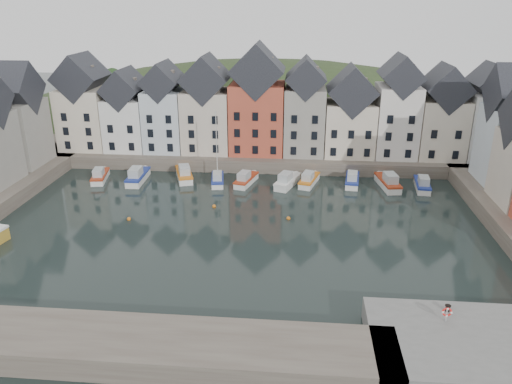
# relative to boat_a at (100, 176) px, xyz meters

# --- Properties ---
(ground) EXTENTS (260.00, 260.00, 0.00)m
(ground) POSITION_rel_boat_a_xyz_m (23.13, -16.88, -0.69)
(ground) COLOR black
(ground) RESTS_ON ground
(far_quay) EXTENTS (90.00, 16.00, 2.00)m
(far_quay) POSITION_rel_boat_a_xyz_m (23.13, 13.12, 0.31)
(far_quay) COLOR brown
(far_quay) RESTS_ON ground
(near_quay) EXTENTS (18.00, 10.00, 2.00)m
(near_quay) POSITION_rel_boat_a_xyz_m (45.13, -36.88, 0.31)
(near_quay) COLOR #60605E
(near_quay) RESTS_ON ground
(near_wall) EXTENTS (50.00, 6.00, 2.00)m
(near_wall) POSITION_rel_boat_a_xyz_m (13.13, -38.88, 0.31)
(near_wall) COLOR brown
(near_wall) RESTS_ON ground
(hillside) EXTENTS (153.60, 70.40, 64.00)m
(hillside) POSITION_rel_boat_a_xyz_m (23.15, 39.12, -18.65)
(hillside) COLOR #28341A
(hillside) RESTS_ON ground
(far_terrace) EXTENTS (72.37, 8.16, 17.78)m
(far_terrace) POSITION_rel_boat_a_xyz_m (26.34, 11.12, 8.19)
(far_terrace) COLOR beige
(far_terrace) RESTS_ON far_quay
(mooring_buoys) EXTENTS (20.50, 5.50, 0.50)m
(mooring_buoys) POSITION_rel_boat_a_xyz_m (19.13, -11.55, -0.54)
(mooring_buoys) COLOR orange
(mooring_buoys) RESTS_ON ground
(boat_a) EXTENTS (2.97, 6.29, 2.32)m
(boat_a) POSITION_rel_boat_a_xyz_m (0.00, 0.00, 0.00)
(boat_a) COLOR silver
(boat_a) RESTS_ON ground
(boat_b) EXTENTS (2.37, 7.01, 2.67)m
(boat_b) POSITION_rel_boat_a_xyz_m (5.89, 0.03, 0.10)
(boat_b) COLOR silver
(boat_b) RESTS_ON ground
(boat_c) EXTENTS (4.16, 7.15, 2.62)m
(boat_c) POSITION_rel_boat_a_xyz_m (12.69, 1.76, 0.09)
(boat_c) COLOR silver
(boat_c) RESTS_ON ground
(boat_d) EXTENTS (2.63, 5.97, 11.02)m
(boat_d) POSITION_rel_boat_a_xyz_m (18.14, 0.19, 0.02)
(boat_d) COLOR silver
(boat_d) RESTS_ON ground
(boat_e) EXTENTS (3.35, 6.34, 2.33)m
(boat_e) POSITION_rel_boat_a_xyz_m (22.38, 0.38, 0.00)
(boat_e) COLOR silver
(boat_e) RESTS_ON ground
(boat_f) EXTENTS (4.02, 6.76, 2.48)m
(boat_f) POSITION_rel_boat_a_xyz_m (28.58, 0.18, 0.05)
(boat_f) COLOR silver
(boat_f) RESTS_ON ground
(boat_g) EXTENTS (3.41, 6.33, 2.32)m
(boat_g) POSITION_rel_boat_a_xyz_m (31.80, 1.11, -0.00)
(boat_g) COLOR silver
(boat_g) RESTS_ON ground
(boat_h) EXTENTS (2.63, 6.32, 2.35)m
(boat_h) POSITION_rel_boat_a_xyz_m (38.25, 1.67, 0.01)
(boat_h) COLOR silver
(boat_h) RESTS_ON ground
(boat_i) EXTENTS (3.21, 7.18, 2.66)m
(boat_i) POSITION_rel_boat_a_xyz_m (43.40, 0.81, 0.10)
(boat_i) COLOR silver
(boat_i) RESTS_ON ground
(boat_j) EXTENTS (2.54, 6.32, 2.36)m
(boat_j) POSITION_rel_boat_a_xyz_m (48.29, 0.59, 0.01)
(boat_j) COLOR silver
(boat_j) RESTS_ON ground
(mooring_bollard) EXTENTS (0.48, 0.48, 0.56)m
(mooring_bollard) POSITION_rel_boat_a_xyz_m (42.82, -33.38, 1.62)
(mooring_bollard) COLOR black
(mooring_bollard) RESTS_ON near_quay
(life_ring_post) EXTENTS (0.80, 0.17, 1.30)m
(life_ring_post) POSITION_rel_boat_a_xyz_m (42.29, -34.85, 2.17)
(life_ring_post) COLOR gray
(life_ring_post) RESTS_ON near_quay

